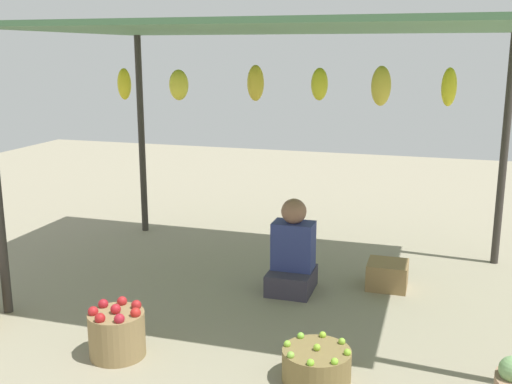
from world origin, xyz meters
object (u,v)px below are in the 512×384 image
object	(u,v)px
basket_red_apples	(117,333)
wooden_crate_near_vendor	(387,275)
vendor_person	(293,256)
basket_limes	(316,365)

from	to	relation	value
basket_red_apples	wooden_crate_near_vendor	xyz separation A→B (m)	(1.59, 1.73, -0.05)
vendor_person	basket_red_apples	size ratio (longest dim) A/B	2.12
basket_limes	wooden_crate_near_vendor	world-z (taller)	basket_limes
vendor_person	basket_limes	world-z (taller)	vendor_person
basket_red_apples	basket_limes	xyz separation A→B (m)	(1.32, 0.07, -0.06)
vendor_person	wooden_crate_near_vendor	xyz separation A→B (m)	(0.76, 0.28, -0.19)
basket_red_apples	basket_limes	world-z (taller)	basket_red_apples
vendor_person	wooden_crate_near_vendor	distance (m)	0.83
vendor_person	basket_limes	bearing A→B (deg)	-70.47
basket_red_apples	wooden_crate_near_vendor	size ratio (longest dim) A/B	1.11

